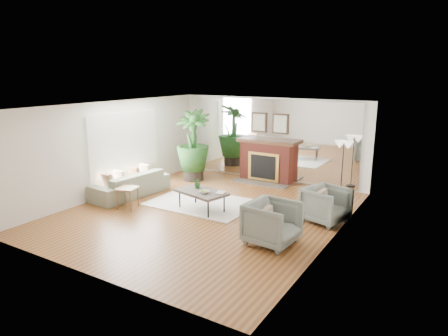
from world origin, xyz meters
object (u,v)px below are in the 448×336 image
Objects in this scene: sofa at (131,184)px; armchair_front at (272,223)px; armchair_back at (326,205)px; side_table at (127,191)px; fireplace at (266,160)px; potted_ficus at (193,143)px; coffee_table at (201,193)px; floor_lamp at (344,149)px.

armchair_front is (4.52, -0.86, 0.10)m from sofa.
armchair_back is 4.67m from side_table.
fireplace reaches higher than armchair_back.
fireplace is 2.27m from potted_ficus.
potted_ficus is (-4.57, 1.40, 0.75)m from armchair_back.
armchair_front is 3.87m from side_table.
armchair_back is 0.94× the size of armchair_front.
coffee_table is 1.47× the size of armchair_front.
armchair_front is (2.07, -4.08, -0.24)m from fireplace.
armchair_front is at bearing -37.16° from potted_ficus.
sofa is at bearing 84.06° from armchair_front.
potted_ficus reaches higher than floor_lamp.
fireplace is 2.47m from floor_lamp.
fireplace is 4.39m from side_table.
potted_ficus is 1.43× the size of floor_lamp.
armchair_front reaches higher than side_table.
potted_ficus reaches higher than fireplace.
coffee_table is 0.91× the size of floor_lamp.
armchair_back is 0.58× the size of floor_lamp.
coffee_table is 2.87m from armchair_back.
armchair_front is at bearing -1.27° from side_table.
fireplace is 3.74× the size of side_table.
sofa is at bearing 130.13° from side_table.
fireplace is 1.51× the size of coffee_table.
sofa is at bearing -127.22° from fireplace.
sofa is (-2.45, -3.22, -0.34)m from fireplace.
fireplace is 2.36× the size of armchair_back.
side_table is at bearing 93.53° from armchair_front.
sofa is 4.60m from armchair_front.
sofa is (-2.30, 0.01, -0.13)m from coffee_table.
sofa is 3.98× the size of side_table.
coffee_table is at bearing 94.65° from sofa.
sofa reaches higher than side_table.
side_table is (-3.87, 0.09, 0.01)m from armchair_front.
sofa is 1.02× the size of potted_ficus.
coffee_table is at bearing -50.57° from potted_ficus.
armchair_back is at bearing 16.44° from coffee_table.
side_table is 3.06m from potted_ficus.
fireplace is 4.58m from armchair_front.
coffee_table is at bearing 123.14° from armchair_back.
floor_lamp is at bearing 48.76° from coffee_table.
potted_ficus is at bearing -152.63° from fireplace.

